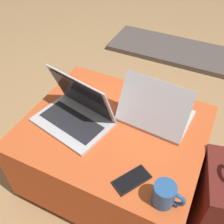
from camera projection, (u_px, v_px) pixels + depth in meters
The scene contains 8 objects.
ground_plane at pixel (114, 176), 1.57m from camera, with size 14.00×14.00×0.00m, color tan.
ottoman at pixel (114, 153), 1.42m from camera, with size 0.87×0.73×0.44m.
laptop_near at pixel (75, 112), 1.26m from camera, with size 0.40×0.32×0.25m.
laptop_far at pixel (155, 112), 1.26m from camera, with size 0.35×0.27×0.24m.
cell_phone at pixel (132, 180), 1.05m from camera, with size 0.14×0.17×0.01m.
backpack at pixel (214, 204), 1.21m from camera, with size 0.24×0.33×0.52m.
coffee_mug at pixel (165, 195), 0.95m from camera, with size 0.12×0.08×0.10m.
fireplace_hearth at pixel (181, 52), 2.55m from camera, with size 1.40×0.50×0.04m.
Camera 1 is at (0.37, -0.79, 1.36)m, focal length 42.00 mm.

